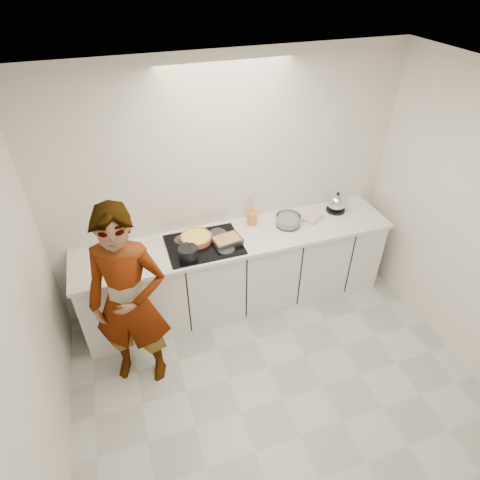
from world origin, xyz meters
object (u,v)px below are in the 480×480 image
object	(u,v)px
baking_dish	(227,240)
utensil_crock	(252,218)
mixing_bowl	(288,221)
hob	(204,245)
cook	(129,302)
saucepan	(188,252)
tart_dish	(196,238)
kettle	(337,203)

from	to	relation	value
baking_dish	utensil_crock	size ratio (longest dim) A/B	2.17
mixing_bowl	utensil_crock	world-z (taller)	utensil_crock
hob	cook	distance (m)	0.95
hob	baking_dish	distance (m)	0.23
saucepan	cook	world-z (taller)	cook
tart_dish	baking_dish	bearing A→B (deg)	-25.51
saucepan	kettle	size ratio (longest dim) A/B	0.90
tart_dish	saucepan	bearing A→B (deg)	-120.35
cook	hob	bearing A→B (deg)	54.52
saucepan	tart_dish	bearing A→B (deg)	59.65
kettle	tart_dish	bearing A→B (deg)	-177.87
baking_dish	tart_dish	bearing A→B (deg)	154.49
saucepan	baking_dish	distance (m)	0.42
hob	saucepan	world-z (taller)	saucepan
mixing_bowl	cook	distance (m)	1.80
saucepan	mixing_bowl	size ratio (longest dim) A/B	0.70
hob	kettle	size ratio (longest dim) A/B	3.08
saucepan	cook	bearing A→B (deg)	-145.11
hob	kettle	bearing A→B (deg)	5.38
hob	baking_dish	bearing A→B (deg)	-12.10
hob	utensil_crock	distance (m)	0.61
saucepan	utensil_crock	xyz separation A→B (m)	(0.76, 0.34, 0.00)
tart_dish	cook	bearing A→B (deg)	-138.65
saucepan	kettle	xyz separation A→B (m)	(1.72, 0.28, 0.03)
baking_dish	utensil_crock	xyz separation A→B (m)	(0.35, 0.25, 0.03)
tart_dish	utensil_crock	distance (m)	0.64
mixing_bowl	saucepan	bearing A→B (deg)	-170.09
utensil_crock	hob	bearing A→B (deg)	-160.46
baking_dish	saucepan	bearing A→B (deg)	-167.40
baking_dish	utensil_crock	distance (m)	0.43
saucepan	mixing_bowl	xyz separation A→B (m)	(1.10, 0.19, -0.01)
utensil_crock	cook	world-z (taller)	cook
hob	mixing_bowl	xyz separation A→B (m)	(0.92, 0.05, 0.05)
tart_dish	mixing_bowl	distance (m)	0.97
hob	tart_dish	world-z (taller)	tart_dish
utensil_crock	saucepan	bearing A→B (deg)	-155.79
utensil_crock	mixing_bowl	bearing A→B (deg)	-23.26
mixing_bowl	cook	xyz separation A→B (m)	(-1.69, -0.60, -0.06)
tart_dish	mixing_bowl	world-z (taller)	mixing_bowl
cook	utensil_crock	bearing A→B (deg)	48.42
saucepan	utensil_crock	world-z (taller)	saucepan
baking_dish	cook	world-z (taller)	cook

